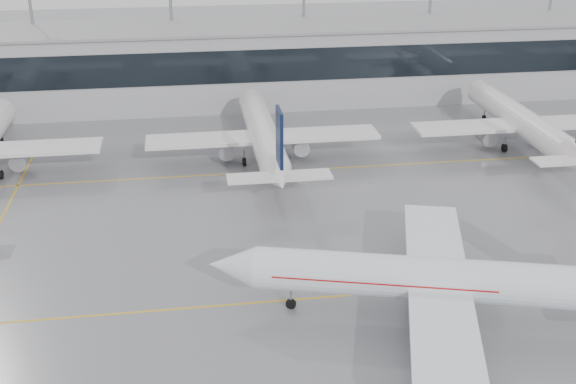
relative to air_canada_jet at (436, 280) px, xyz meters
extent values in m
plane|color=gray|center=(-9.75, 4.60, -3.72)|extent=(320.00, 320.00, 0.00)
cube|color=gold|center=(-9.75, 4.60, -3.71)|extent=(120.00, 0.25, 0.01)
cube|color=gold|center=(-9.75, 34.60, -3.71)|extent=(120.00, 0.25, 0.01)
cube|color=#A6A6AA|center=(-9.75, 66.60, 2.28)|extent=(180.00, 15.00, 12.00)
cube|color=black|center=(-9.75, 59.05, 3.78)|extent=(180.00, 0.20, 5.00)
cube|color=gray|center=(-9.75, 66.60, 8.48)|extent=(182.00, 16.00, 0.40)
cylinder|color=gray|center=(-42.75, 72.60, 7.28)|extent=(0.50, 0.50, 22.00)
cylinder|color=gray|center=(-20.75, 72.60, 7.28)|extent=(0.50, 0.50, 22.00)
cylinder|color=gray|center=(1.25, 72.60, 7.28)|extent=(0.50, 0.50, 22.00)
cylinder|color=gray|center=(23.25, 72.60, 7.28)|extent=(0.50, 0.50, 22.00)
cylinder|color=gray|center=(45.25, 72.60, 7.28)|extent=(0.50, 0.50, 22.00)
cylinder|color=white|center=(-1.23, 0.35, 0.08)|extent=(27.25, 10.95, 3.58)
cone|color=white|center=(-16.28, 4.65, 0.08)|extent=(4.83, 4.54, 3.58)
cube|color=white|center=(0.21, -0.06, -0.32)|extent=(12.94, 29.83, 0.45)
cylinder|color=#919099|center=(-1.59, -4.54, -1.82)|extent=(4.04, 3.01, 2.10)
cylinder|color=#919099|center=(1.05, 4.69, -1.82)|extent=(4.04, 3.01, 2.10)
cylinder|color=gray|center=(-11.48, 3.28, -2.49)|extent=(0.20, 0.20, 1.55)
cylinder|color=black|center=(-11.48, 3.28, -3.27)|extent=(0.95, 0.54, 0.90)
cylinder|color=gray|center=(0.46, -2.84, -2.39)|extent=(0.24, 0.24, 1.55)
cylinder|color=black|center=(0.46, -2.84, -3.17)|extent=(1.18, 0.73, 1.10)
cylinder|color=gray|center=(1.89, 2.16, -2.39)|extent=(0.24, 0.24, 1.55)
cylinder|color=black|center=(1.89, 2.16, -3.17)|extent=(1.18, 0.73, 1.10)
cube|color=#B70F0F|center=(-4.11, 1.18, 0.28)|extent=(18.30, 8.43, 0.12)
cone|color=white|center=(-44.75, 55.28, 0.08)|extent=(3.59, 4.00, 3.59)
cylinder|color=#919099|center=(-39.95, 38.60, -1.82)|extent=(2.10, 3.60, 2.10)
cylinder|color=gray|center=(-44.75, 50.28, -2.49)|extent=(0.20, 0.20, 1.56)
cylinder|color=black|center=(-44.75, 50.28, -3.27)|extent=(0.30, 0.90, 0.90)
cylinder|color=gray|center=(-42.15, 37.10, -2.39)|extent=(0.24, 0.24, 1.56)
cylinder|color=black|center=(-42.15, 37.10, -3.17)|extent=(0.45, 1.10, 1.10)
cylinder|color=white|center=(-9.75, 39.60, 0.08)|extent=(3.59, 27.36, 3.59)
cone|color=white|center=(-9.75, 55.28, 0.08)|extent=(3.59, 4.00, 3.59)
cone|color=white|center=(-9.75, 23.12, 0.08)|extent=(3.59, 5.60, 3.59)
cube|color=white|center=(-9.75, 38.10, -0.32)|extent=(29.64, 5.00, 0.45)
cube|color=white|center=(-9.75, 22.92, 0.38)|extent=(11.40, 2.80, 0.25)
cube|color=#0A1636|center=(-9.75, 22.72, 4.94)|extent=(0.35, 3.60, 6.12)
cylinder|color=#919099|center=(-14.55, 38.60, -1.82)|extent=(2.10, 3.60, 2.10)
cylinder|color=#919099|center=(-4.95, 38.60, -1.82)|extent=(2.10, 3.60, 2.10)
cylinder|color=gray|center=(-9.75, 50.28, -2.49)|extent=(0.20, 0.20, 1.56)
cylinder|color=black|center=(-9.75, 50.28, -3.27)|extent=(0.30, 0.90, 0.90)
cylinder|color=gray|center=(-12.35, 37.10, -2.39)|extent=(0.24, 0.24, 1.56)
cylinder|color=black|center=(-12.35, 37.10, -3.17)|extent=(0.45, 1.10, 1.10)
cylinder|color=gray|center=(-7.15, 37.10, -2.39)|extent=(0.24, 0.24, 1.56)
cylinder|color=black|center=(-7.15, 37.10, -3.17)|extent=(0.45, 1.10, 1.10)
cylinder|color=white|center=(25.25, 39.60, 0.08)|extent=(3.59, 27.36, 3.59)
cone|color=white|center=(25.25, 55.28, 0.08)|extent=(3.59, 4.00, 3.59)
cube|color=white|center=(25.25, 38.10, -0.32)|extent=(29.64, 5.00, 0.45)
cylinder|color=#919099|center=(20.45, 38.60, -1.82)|extent=(2.10, 3.60, 2.10)
cylinder|color=#919099|center=(30.05, 38.60, -1.82)|extent=(2.10, 3.60, 2.10)
cylinder|color=gray|center=(25.25, 50.28, -2.49)|extent=(0.20, 0.20, 1.56)
cylinder|color=black|center=(25.25, 50.28, -3.27)|extent=(0.30, 0.90, 0.90)
cylinder|color=gray|center=(22.65, 37.10, -2.39)|extent=(0.24, 0.24, 1.56)
cylinder|color=black|center=(22.65, 37.10, -3.17)|extent=(0.45, 1.10, 1.10)
cylinder|color=gray|center=(27.85, 37.10, -2.39)|extent=(0.24, 0.24, 1.56)
cylinder|color=black|center=(27.85, 37.10, -3.17)|extent=(0.45, 1.10, 1.10)
camera|label=1|loc=(-19.44, -48.60, 30.00)|focal=45.00mm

